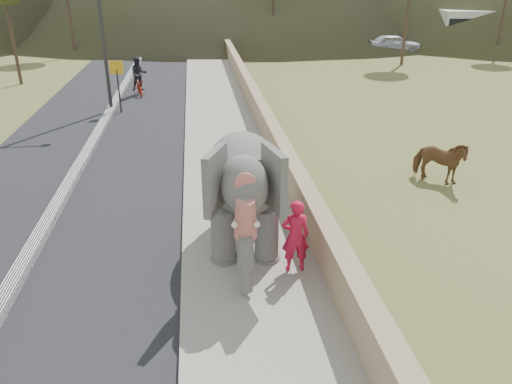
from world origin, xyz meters
TOP-DOWN VIEW (x-y plane):
  - ground at (0.00, 0.00)m, footprint 160.00×160.00m
  - road at (-5.00, 10.00)m, footprint 7.00×120.00m
  - median at (-5.00, 10.00)m, footprint 0.35×120.00m
  - walkway at (0.00, 10.00)m, footprint 3.00×120.00m
  - parapet at (1.65, 10.00)m, footprint 0.30×120.00m
  - lamppost at (-4.69, 17.44)m, footprint 1.76×0.36m
  - signboard at (-4.50, 17.04)m, footprint 0.60×0.08m
  - cow at (6.39, 7.30)m, footprint 1.77×1.66m
  - distant_car at (15.08, 33.48)m, footprint 4.33×1.98m
  - bus_white at (25.10, 34.36)m, footprint 11.24×4.01m
  - elephant_and_man at (0.02, 4.06)m, footprint 2.37×3.98m
  - motorcyclist at (-3.93, 20.62)m, footprint 0.98×1.75m
  - trees at (1.53, 27.83)m, footprint 48.00×43.17m

SIDE VIEW (x-z plane):
  - ground at x=0.00m, z-range 0.00..0.00m
  - road at x=-5.00m, z-range 0.00..0.03m
  - walkway at x=0.00m, z-range 0.00..0.15m
  - median at x=-5.00m, z-range 0.00..0.22m
  - parapet at x=1.65m, z-range 0.00..1.10m
  - cow at x=6.39m, z-range 0.00..1.42m
  - distant_car at x=15.08m, z-range 0.00..1.44m
  - motorcyclist at x=-3.93m, z-range -0.19..1.82m
  - elephant_and_man at x=0.02m, z-range 0.14..2.92m
  - bus_white at x=25.10m, z-range 0.00..3.10m
  - signboard at x=-4.50m, z-range 0.44..2.84m
  - trees at x=1.53m, z-range -0.61..8.74m
  - lamppost at x=-4.69m, z-range 0.87..8.87m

